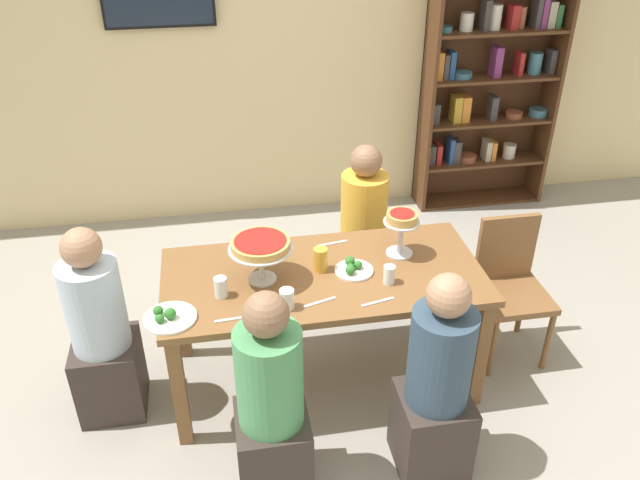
% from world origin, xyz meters
% --- Properties ---
extents(ground_plane, '(12.00, 12.00, 0.00)m').
position_xyz_m(ground_plane, '(0.00, 0.00, 0.00)').
color(ground_plane, gray).
extents(rear_partition, '(8.00, 0.12, 2.80)m').
position_xyz_m(rear_partition, '(0.00, 2.20, 1.40)').
color(rear_partition, beige).
rests_on(rear_partition, ground_plane).
extents(dining_table, '(1.72, 0.81, 0.74)m').
position_xyz_m(dining_table, '(0.00, 0.00, 0.65)').
color(dining_table, brown).
rests_on(dining_table, ground_plane).
extents(bookshelf, '(1.10, 0.30, 2.21)m').
position_xyz_m(bookshelf, '(1.74, 2.01, 1.14)').
color(bookshelf, '#4C2D19').
rests_on(bookshelf, ground_plane).
extents(diner_near_right, '(0.34, 0.34, 1.15)m').
position_xyz_m(diner_near_right, '(0.42, -0.70, 0.49)').
color(diner_near_right, '#382D28').
rests_on(diner_near_right, ground_plane).
extents(diner_near_left, '(0.34, 0.34, 1.15)m').
position_xyz_m(diner_near_left, '(-0.37, -0.69, 0.49)').
color(diner_near_left, '#382D28').
rests_on(diner_near_left, ground_plane).
extents(diner_far_right, '(0.34, 0.34, 1.15)m').
position_xyz_m(diner_far_right, '(0.40, 0.71, 0.49)').
color(diner_far_right, '#382D28').
rests_on(diner_far_right, ground_plane).
extents(diner_head_west, '(0.34, 0.34, 1.15)m').
position_xyz_m(diner_head_west, '(-1.19, -0.02, 0.49)').
color(diner_head_west, '#382D28').
rests_on(diner_head_west, ground_plane).
extents(chair_head_east, '(0.40, 0.40, 0.87)m').
position_xyz_m(chair_head_east, '(1.15, 0.09, 0.49)').
color(chair_head_east, brown).
rests_on(chair_head_east, ground_plane).
extents(deep_dish_pizza_stand, '(0.33, 0.33, 0.24)m').
position_xyz_m(deep_dish_pizza_stand, '(-0.33, 0.00, 0.94)').
color(deep_dish_pizza_stand, silver).
rests_on(deep_dish_pizza_stand, dining_table).
extents(personal_pizza_stand, '(0.20, 0.20, 0.26)m').
position_xyz_m(personal_pizza_stand, '(0.46, 0.12, 0.93)').
color(personal_pizza_stand, silver).
rests_on(personal_pizza_stand, dining_table).
extents(salad_plate_near_diner, '(0.21, 0.21, 0.07)m').
position_xyz_m(salad_plate_near_diner, '(0.16, -0.01, 0.76)').
color(salad_plate_near_diner, white).
rests_on(salad_plate_near_diner, dining_table).
extents(salad_plate_far_diner, '(0.26, 0.26, 0.07)m').
position_xyz_m(salad_plate_far_diner, '(-0.81, -0.26, 0.76)').
color(salad_plate_far_diner, white).
rests_on(salad_plate_far_diner, dining_table).
extents(beer_glass_amber_tall, '(0.08, 0.08, 0.13)m').
position_xyz_m(beer_glass_amber_tall, '(-0.01, 0.04, 0.81)').
color(beer_glass_amber_tall, gold).
rests_on(beer_glass_amber_tall, dining_table).
extents(water_glass_clear_near, '(0.07, 0.07, 0.11)m').
position_xyz_m(water_glass_clear_near, '(-0.23, -0.26, 0.79)').
color(water_glass_clear_near, white).
rests_on(water_glass_clear_near, dining_table).
extents(water_glass_clear_far, '(0.06, 0.06, 0.10)m').
position_xyz_m(water_glass_clear_far, '(0.32, -0.14, 0.79)').
color(water_glass_clear_far, white).
rests_on(water_glass_clear_far, dining_table).
extents(water_glass_clear_spare, '(0.07, 0.07, 0.11)m').
position_xyz_m(water_glass_clear_spare, '(-0.55, -0.11, 0.79)').
color(water_glass_clear_spare, white).
rests_on(water_glass_clear_spare, dining_table).
extents(cutlery_fork_near, '(0.18, 0.07, 0.00)m').
position_xyz_m(cutlery_fork_near, '(-0.06, -0.25, 0.74)').
color(cutlery_fork_near, silver).
rests_on(cutlery_fork_near, dining_table).
extents(cutlery_knife_near, '(0.18, 0.04, 0.00)m').
position_xyz_m(cutlery_knife_near, '(0.11, 0.29, 0.74)').
color(cutlery_knife_near, silver).
rests_on(cutlery_knife_near, dining_table).
extents(cutlery_fork_far, '(0.18, 0.05, 0.00)m').
position_xyz_m(cutlery_fork_far, '(0.22, -0.30, 0.74)').
color(cutlery_fork_far, silver).
rests_on(cutlery_fork_far, dining_table).
extents(cutlery_knife_far, '(0.18, 0.03, 0.00)m').
position_xyz_m(cutlery_knife_far, '(-0.50, -0.31, 0.74)').
color(cutlery_knife_far, silver).
rests_on(cutlery_knife_far, dining_table).
extents(cutlery_spare_fork, '(0.18, 0.07, 0.00)m').
position_xyz_m(cutlery_spare_fork, '(0.60, -0.29, 0.74)').
color(cutlery_spare_fork, silver).
rests_on(cutlery_spare_fork, dining_table).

